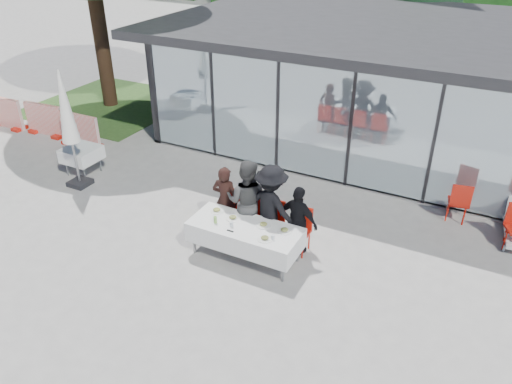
# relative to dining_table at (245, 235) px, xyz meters

# --- Properties ---
(ground) EXTENTS (90.00, 90.00, 0.00)m
(ground) POSITION_rel_dining_table_xyz_m (-0.16, -0.22, -0.54)
(ground) COLOR #9B9893
(ground) RESTS_ON ground
(pavilion) EXTENTS (14.80, 8.80, 3.44)m
(pavilion) POSITION_rel_dining_table_xyz_m (1.84, 7.94, 1.61)
(pavilion) COLOR gray
(pavilion) RESTS_ON ground
(dining_table) EXTENTS (2.26, 0.96, 0.75)m
(dining_table) POSITION_rel_dining_table_xyz_m (0.00, 0.00, 0.00)
(dining_table) COLOR white
(dining_table) RESTS_ON ground
(diner_a) EXTENTS (0.65, 0.65, 1.57)m
(diner_a) POSITION_rel_dining_table_xyz_m (-0.82, 0.63, 0.25)
(diner_a) COLOR black
(diner_a) RESTS_ON ground
(diner_chair_a) EXTENTS (0.44, 0.44, 0.97)m
(diner_chair_a) POSITION_rel_dining_table_xyz_m (-0.82, 0.75, -0.00)
(diner_chair_a) COLOR red
(diner_chair_a) RESTS_ON ground
(diner_b) EXTENTS (1.05, 1.05, 1.83)m
(diner_b) POSITION_rel_dining_table_xyz_m (-0.29, 0.63, 0.38)
(diner_b) COLOR #4A4A4A
(diner_b) RESTS_ON ground
(diner_chair_b) EXTENTS (0.44, 0.44, 0.97)m
(diner_chair_b) POSITION_rel_dining_table_xyz_m (-0.29, 0.75, -0.00)
(diner_chair_b) COLOR red
(diner_chair_b) RESTS_ON ground
(diner_c) EXTENTS (1.41, 1.41, 1.84)m
(diner_c) POSITION_rel_dining_table_xyz_m (0.27, 0.63, 0.38)
(diner_c) COLOR black
(diner_c) RESTS_ON ground
(diner_chair_c) EXTENTS (0.44, 0.44, 0.97)m
(diner_chair_c) POSITION_rel_dining_table_xyz_m (0.27, 0.75, -0.00)
(diner_chair_c) COLOR red
(diner_chair_c) RESTS_ON ground
(diner_d) EXTENTS (1.06, 1.06, 1.52)m
(diner_d) POSITION_rel_dining_table_xyz_m (0.87, 0.63, 0.22)
(diner_d) COLOR black
(diner_d) RESTS_ON ground
(diner_chair_d) EXTENTS (0.44, 0.44, 0.97)m
(diner_chair_d) POSITION_rel_dining_table_xyz_m (0.87, 0.75, -0.00)
(diner_chair_d) COLOR red
(diner_chair_d) RESTS_ON ground
(plate_a) EXTENTS (0.28, 0.28, 0.07)m
(plate_a) POSITION_rel_dining_table_xyz_m (-0.78, 0.21, 0.24)
(plate_a) COLOR white
(plate_a) RESTS_ON dining_table
(plate_b) EXTENTS (0.28, 0.28, 0.07)m
(plate_b) POSITION_rel_dining_table_xyz_m (-0.34, 0.12, 0.24)
(plate_b) COLOR white
(plate_b) RESTS_ON dining_table
(plate_c) EXTENTS (0.28, 0.28, 0.07)m
(plate_c) POSITION_rel_dining_table_xyz_m (0.32, 0.17, 0.24)
(plate_c) COLOR white
(plate_c) RESTS_ON dining_table
(plate_d) EXTENTS (0.28, 0.28, 0.07)m
(plate_d) POSITION_rel_dining_table_xyz_m (0.78, 0.18, 0.24)
(plate_d) COLOR white
(plate_d) RESTS_ON dining_table
(plate_extra) EXTENTS (0.28, 0.28, 0.07)m
(plate_extra) POSITION_rel_dining_table_xyz_m (0.56, -0.24, 0.24)
(plate_extra) COLOR white
(plate_extra) RESTS_ON dining_table
(juice_bottle) EXTENTS (0.06, 0.06, 0.14)m
(juice_bottle) POSITION_rel_dining_table_xyz_m (-0.57, -0.17, 0.28)
(juice_bottle) COLOR #7DB24A
(juice_bottle) RESTS_ON dining_table
(drinking_glasses) EXTENTS (0.99, 0.10, 0.10)m
(drinking_glasses) POSITION_rel_dining_table_xyz_m (0.24, -0.15, 0.26)
(drinking_glasses) COLOR silver
(drinking_glasses) RESTS_ON dining_table
(folded_eyeglasses) EXTENTS (0.14, 0.03, 0.01)m
(folded_eyeglasses) POSITION_rel_dining_table_xyz_m (-0.16, -0.30, 0.22)
(folded_eyeglasses) COLOR black
(folded_eyeglasses) RESTS_ON dining_table
(spare_table_left) EXTENTS (0.86, 0.86, 0.74)m
(spare_table_left) POSITION_rel_dining_table_xyz_m (-5.61, 1.29, 0.02)
(spare_table_left) COLOR white
(spare_table_left) RESTS_ON ground
(spare_chair_b) EXTENTS (0.52, 0.52, 0.97)m
(spare_chair_b) POSITION_rel_dining_table_xyz_m (3.62, 3.37, -0.00)
(spare_chair_b) COLOR red
(spare_chair_b) RESTS_ON ground
(market_umbrella) EXTENTS (0.50, 0.50, 3.00)m
(market_umbrella) POSITION_rel_dining_table_xyz_m (-5.23, 0.73, 1.39)
(market_umbrella) COLOR black
(market_umbrella) RESTS_ON ground
(grass_patch) EXTENTS (5.00, 5.00, 0.02)m
(grass_patch) POSITION_rel_dining_table_xyz_m (-8.66, 5.78, -0.53)
(grass_patch) COLOR #385926
(grass_patch) RESTS_ON ground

